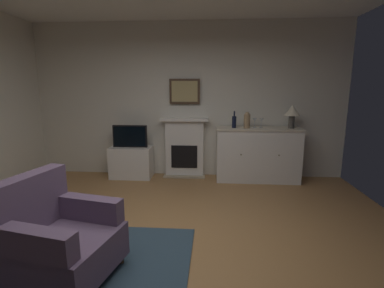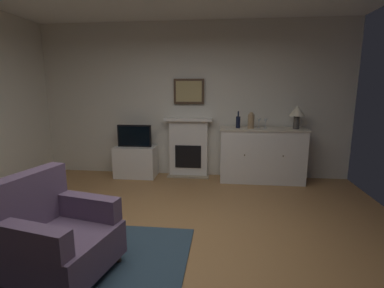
% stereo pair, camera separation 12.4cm
% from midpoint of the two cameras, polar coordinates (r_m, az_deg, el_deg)
% --- Properties ---
extents(ground_plane, '(5.75, 5.57, 0.10)m').
position_cam_midpoint_polar(ground_plane, '(3.10, -7.22, -22.02)').
color(ground_plane, '#9E7042').
rests_on(ground_plane, ground).
extents(wall_rear, '(5.75, 0.06, 2.80)m').
position_cam_midpoint_polar(wall_rear, '(5.32, -1.73, 8.63)').
color(wall_rear, silver).
rests_on(wall_rear, ground_plane).
extents(area_rug, '(2.02, 1.89, 0.02)m').
position_cam_midpoint_polar(area_rug, '(2.96, -24.07, -23.39)').
color(area_rug, '#2D4251').
rests_on(area_rug, ground_plane).
extents(fireplace_unit, '(0.87, 0.30, 1.10)m').
position_cam_midpoint_polar(fireplace_unit, '(5.31, -2.15, -0.67)').
color(fireplace_unit, white).
rests_on(fireplace_unit, ground_plane).
extents(framed_picture, '(0.55, 0.04, 0.45)m').
position_cam_midpoint_polar(framed_picture, '(5.24, -2.17, 10.47)').
color(framed_picture, '#473323').
extents(sideboard_cabinet, '(1.47, 0.49, 0.95)m').
position_cam_midpoint_polar(sideboard_cabinet, '(5.17, 12.35, -2.05)').
color(sideboard_cabinet, white).
rests_on(sideboard_cabinet, ground_plane).
extents(table_lamp, '(0.26, 0.26, 0.40)m').
position_cam_midpoint_polar(table_lamp, '(5.17, 18.76, 6.08)').
color(table_lamp, '#4C4742').
rests_on(table_lamp, sideboard_cabinet).
extents(wine_bottle, '(0.08, 0.08, 0.29)m').
position_cam_midpoint_polar(wine_bottle, '(5.03, 7.73, 4.47)').
color(wine_bottle, black).
rests_on(wine_bottle, sideboard_cabinet).
extents(wine_glass_left, '(0.07, 0.07, 0.16)m').
position_cam_midpoint_polar(wine_glass_left, '(5.10, 11.77, 4.60)').
color(wine_glass_left, silver).
rests_on(wine_glass_left, sideboard_cabinet).
extents(wine_glass_center, '(0.07, 0.07, 0.16)m').
position_cam_midpoint_polar(wine_glass_center, '(5.09, 13.03, 4.54)').
color(wine_glass_center, silver).
rests_on(wine_glass_center, sideboard_cabinet).
extents(vase_decorative, '(0.11, 0.11, 0.28)m').
position_cam_midpoint_polar(vase_decorative, '(4.99, 10.26, 4.73)').
color(vase_decorative, '#9E7F5B').
rests_on(vase_decorative, sideboard_cabinet).
extents(tv_cabinet, '(0.75, 0.42, 0.58)m').
position_cam_midpoint_polar(tv_cabinet, '(5.41, -12.66, -3.55)').
color(tv_cabinet, white).
rests_on(tv_cabinet, ground_plane).
extents(tv_set, '(0.62, 0.07, 0.40)m').
position_cam_midpoint_polar(tv_set, '(5.29, -12.96, 1.52)').
color(tv_set, black).
rests_on(tv_set, tv_cabinet).
extents(armchair, '(0.95, 0.91, 0.92)m').
position_cam_midpoint_polar(armchair, '(2.83, -26.49, -16.51)').
color(armchair, '#604C66').
rests_on(armchair, ground_plane).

